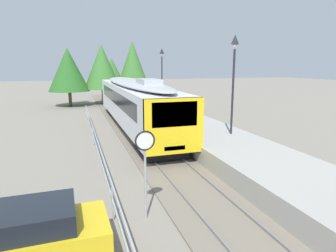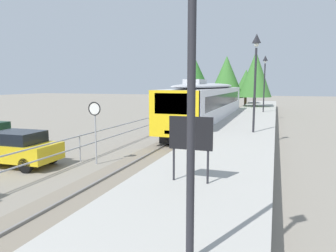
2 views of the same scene
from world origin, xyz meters
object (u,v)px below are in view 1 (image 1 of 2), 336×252
object	(u,v)px
platform_lamp_mid_platform	(234,66)
parked_hatchback_yellow	(22,239)
commuter_train	(134,100)
speed_limit_sign	(145,153)
platform_lamp_far_end	(162,66)

from	to	relation	value
platform_lamp_mid_platform	parked_hatchback_yellow	xyz separation A→B (m)	(-9.59, -7.37, -3.83)
commuter_train	speed_limit_sign	world-z (taller)	commuter_train
platform_lamp_far_end	platform_lamp_mid_platform	bearing A→B (deg)	-90.00
speed_limit_sign	platform_lamp_mid_platform	bearing A→B (deg)	43.37
platform_lamp_mid_platform	parked_hatchback_yellow	world-z (taller)	platform_lamp_mid_platform
platform_lamp_mid_platform	parked_hatchback_yellow	distance (m)	12.69
speed_limit_sign	parked_hatchback_yellow	world-z (taller)	speed_limit_sign
commuter_train	platform_lamp_mid_platform	size ratio (longest dim) A/B	3.48
parked_hatchback_yellow	platform_lamp_far_end	bearing A→B (deg)	65.30
platform_lamp_far_end	parked_hatchback_yellow	size ratio (longest dim) A/B	1.32
commuter_train	platform_lamp_mid_platform	xyz separation A→B (m)	(4.04, -7.16, 2.48)
commuter_train	platform_lamp_mid_platform	bearing A→B (deg)	-60.57
commuter_train	platform_lamp_far_end	xyz separation A→B (m)	(4.04, 6.30, 2.48)
platform_lamp_mid_platform	speed_limit_sign	distance (m)	9.10
platform_lamp_mid_platform	platform_lamp_far_end	size ratio (longest dim) A/B	1.00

